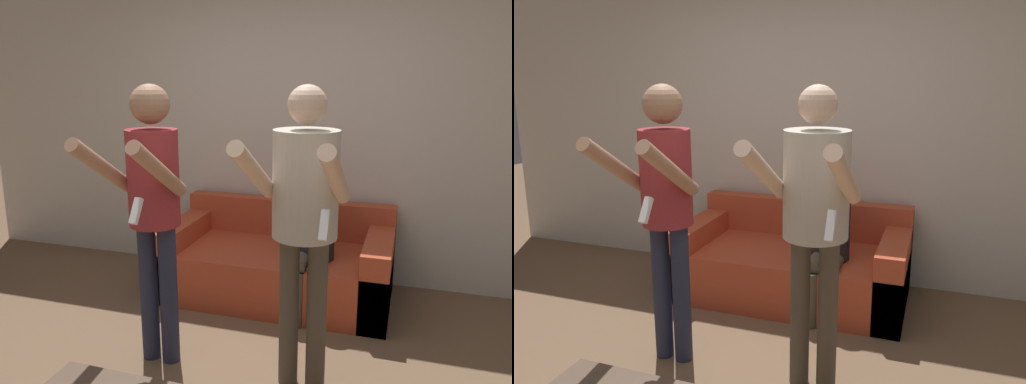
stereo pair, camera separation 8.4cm
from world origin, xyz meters
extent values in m
cube|color=silver|center=(0.00, 2.02, 1.35)|extent=(6.40, 0.06, 2.70)
cube|color=#C64C2D|center=(-0.04, 1.49, 0.20)|extent=(1.77, 0.92, 0.40)
cube|color=#C64C2D|center=(-0.04, 1.87, 0.56)|extent=(1.77, 0.16, 0.31)
cube|color=#C64C2D|center=(-0.83, 1.49, 0.29)|extent=(0.20, 0.92, 0.57)
cube|color=#C64C2D|center=(0.75, 1.49, 0.29)|extent=(0.20, 0.92, 0.57)
cylinder|color=#282D47|center=(-0.55, 0.38, 0.44)|extent=(0.11, 0.11, 0.88)
cylinder|color=#282D47|center=(-0.42, 0.38, 0.44)|extent=(0.11, 0.11, 0.88)
cylinder|color=#9E2D33|center=(-0.49, 0.38, 1.16)|extent=(0.30, 0.30, 0.56)
sphere|color=#A87A5B|center=(-0.49, 0.38, 1.58)|extent=(0.23, 0.23, 0.23)
cylinder|color=#A87A5B|center=(-0.66, 0.14, 1.26)|extent=(0.08, 0.52, 0.38)
cylinder|color=#A87A5B|center=(-0.32, 0.14, 1.26)|extent=(0.08, 0.52, 0.38)
cube|color=white|center=(-0.32, -0.10, 1.10)|extent=(0.04, 0.09, 0.12)
cylinder|color=brown|center=(0.33, 0.38, 0.45)|extent=(0.11, 0.11, 0.89)
cylinder|color=brown|center=(0.49, 0.38, 0.45)|extent=(0.11, 0.11, 0.89)
cylinder|color=beige|center=(0.41, 0.38, 1.18)|extent=(0.35, 0.35, 0.57)
sphere|color=beige|center=(0.41, 0.38, 1.59)|extent=(0.20, 0.20, 0.20)
cylinder|color=beige|center=(0.21, 0.11, 1.28)|extent=(0.08, 0.58, 0.37)
cylinder|color=beige|center=(0.61, 0.11, 1.28)|extent=(0.08, 0.58, 0.37)
cube|color=white|center=(0.61, -0.15, 1.13)|extent=(0.04, 0.09, 0.13)
cylinder|color=brown|center=(0.22, 1.05, 0.20)|extent=(0.11, 0.11, 0.40)
cylinder|color=brown|center=(0.35, 1.05, 0.20)|extent=(0.11, 0.11, 0.40)
cylinder|color=brown|center=(0.22, 1.21, 0.43)|extent=(0.11, 0.32, 0.11)
cylinder|color=brown|center=(0.35, 1.21, 0.43)|extent=(0.11, 0.32, 0.11)
cylinder|color=#232328|center=(0.29, 1.37, 0.65)|extent=(0.28, 0.28, 0.50)
sphere|color=#A87A5B|center=(0.29, 1.37, 1.04)|extent=(0.23, 0.23, 0.23)
camera|label=1|loc=(0.93, -2.13, 1.74)|focal=35.00mm
camera|label=2|loc=(1.01, -2.10, 1.74)|focal=35.00mm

